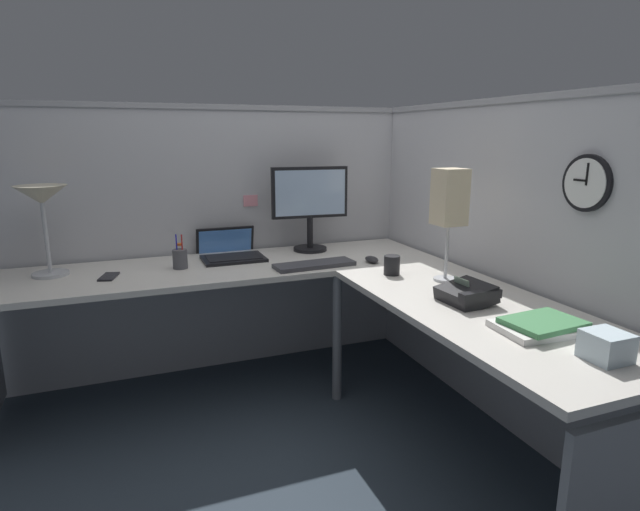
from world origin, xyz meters
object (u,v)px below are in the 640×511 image
object	(u,v)px
tissue_box	(606,346)
wall_clock	(588,183)
desk_lamp_paper	(449,200)
monitor	(310,202)
office_phone	(467,294)
keyboard	(314,265)
pen_cup	(180,259)
coffee_mug	(392,265)
computer_mouse	(372,259)
laptop	(230,252)
cell_phone	(109,277)
desk_lamp_dome	(42,202)
book_stack	(540,326)

from	to	relation	value
tissue_box	wall_clock	world-z (taller)	wall_clock
desk_lamp_paper	monitor	bearing A→B (deg)	113.72
office_phone	desk_lamp_paper	world-z (taller)	desk_lamp_paper
keyboard	pen_cup	size ratio (longest dim) A/B	2.39
pen_cup	coffee_mug	world-z (taller)	pen_cup
computer_mouse	laptop	bearing A→B (deg)	148.34
computer_mouse	tissue_box	world-z (taller)	tissue_box
coffee_mug	pen_cup	bearing A→B (deg)	152.29
cell_phone	coffee_mug	bearing A→B (deg)	-3.46
desk_lamp_dome	pen_cup	world-z (taller)	desk_lamp_dome
keyboard	tissue_box	xyz separation A→B (m)	(0.43, -1.41, 0.03)
desk_lamp_dome	cell_phone	bearing A→B (deg)	-28.79
cell_phone	office_phone	size ratio (longest dim) A/B	0.67
cell_phone	wall_clock	distance (m)	2.16
book_stack	coffee_mug	size ratio (longest dim) A/B	3.11
cell_phone	desk_lamp_dome	bearing A→B (deg)	166.62
laptop	keyboard	world-z (taller)	laptop
laptop	computer_mouse	world-z (taller)	laptop
keyboard	computer_mouse	xyz separation A→B (m)	(0.32, -0.03, 0.01)
computer_mouse	book_stack	bearing A→B (deg)	-85.41
office_phone	wall_clock	world-z (taller)	wall_clock
monitor	coffee_mug	xyz separation A→B (m)	(0.19, -0.67, -0.25)
pen_cup	office_phone	world-z (taller)	pen_cup
laptop	tissue_box	world-z (taller)	laptop
desk_lamp_dome	cell_phone	size ratio (longest dim) A/B	3.09
desk_lamp_paper	desk_lamp_dome	bearing A→B (deg)	156.11
office_phone	pen_cup	bearing A→B (deg)	135.48
book_stack	cell_phone	bearing A→B (deg)	137.32
laptop	coffee_mug	distance (m)	0.96
keyboard	book_stack	world-z (taller)	book_stack
office_phone	wall_clock	size ratio (longest dim) A/B	0.98
office_phone	tissue_box	xyz separation A→B (m)	(0.05, -0.61, 0.01)
desk_lamp_dome	cell_phone	world-z (taller)	desk_lamp_dome
book_stack	tissue_box	size ratio (longest dim) A/B	2.49
desk_lamp_paper	wall_clock	size ratio (longest dim) A/B	2.41
desk_lamp_paper	computer_mouse	bearing A→B (deg)	110.17
cell_phone	desk_lamp_paper	distance (m)	1.67
computer_mouse	pen_cup	distance (m)	1.02
laptop	office_phone	size ratio (longest dim) A/B	1.78
laptop	coffee_mug	world-z (taller)	laptop
monitor	computer_mouse	bearing A→B (deg)	-62.55
keyboard	pen_cup	bearing A→B (deg)	158.12
coffee_mug	desk_lamp_dome	bearing A→B (deg)	159.35
desk_lamp_dome	pen_cup	size ratio (longest dim) A/B	2.47
monitor	book_stack	size ratio (longest dim) A/B	1.68
laptop	desk_lamp_paper	xyz separation A→B (m)	(0.86, -0.88, 0.36)
keyboard	desk_lamp_paper	bearing A→B (deg)	-47.58
cell_phone	book_stack	size ratio (longest dim) A/B	0.48
keyboard	cell_phone	size ratio (longest dim) A/B	2.99
office_phone	tissue_box	size ratio (longest dim) A/B	1.79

